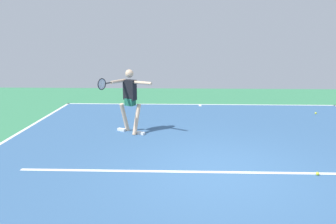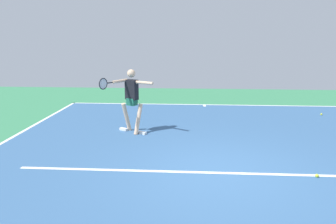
# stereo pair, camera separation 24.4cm
# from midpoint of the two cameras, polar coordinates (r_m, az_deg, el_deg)

# --- Properties ---
(ground_plane) EXTENTS (21.69, 21.69, 0.00)m
(ground_plane) POSITION_cam_midpoint_polar(r_m,az_deg,el_deg) (6.58, 9.86, -10.43)
(ground_plane) COLOR #388456
(court_surface) EXTENTS (10.62, 13.45, 0.00)m
(court_surface) POSITION_cam_midpoint_polar(r_m,az_deg,el_deg) (6.58, 9.86, -10.41)
(court_surface) COLOR #38608E
(court_surface) RESTS_ON ground_plane
(court_line_baseline_near) EXTENTS (10.62, 0.10, 0.01)m
(court_line_baseline_near) POSITION_cam_midpoint_polar(r_m,az_deg,el_deg) (12.97, 6.89, 1.28)
(court_line_baseline_near) COLOR white
(court_line_baseline_near) RESTS_ON ground_plane
(court_line_service) EXTENTS (7.96, 0.10, 0.01)m
(court_line_service) POSITION_cam_midpoint_polar(r_m,az_deg,el_deg) (6.58, 9.86, -10.40)
(court_line_service) COLOR white
(court_line_service) RESTS_ON ground_plane
(court_line_centre_mark) EXTENTS (0.10, 0.30, 0.01)m
(court_line_centre_mark) POSITION_cam_midpoint_polar(r_m,az_deg,el_deg) (12.77, 6.93, 1.10)
(court_line_centre_mark) COLOR white
(court_line_centre_mark) RESTS_ON ground_plane
(tennis_player) EXTENTS (1.31, 1.11, 1.77)m
(tennis_player) POSITION_cam_midpoint_polar(r_m,az_deg,el_deg) (8.92, -5.66, 2.65)
(tennis_player) COLOR beige
(tennis_player) RESTS_ON ground_plane
(tennis_ball_near_service_line) EXTENTS (0.07, 0.07, 0.07)m
(tennis_ball_near_service_line) POSITION_cam_midpoint_polar(r_m,az_deg,el_deg) (12.34, 25.68, -0.36)
(tennis_ball_near_service_line) COLOR yellow
(tennis_ball_near_service_line) RESTS_ON ground_plane
(tennis_ball_near_player) EXTENTS (0.07, 0.07, 0.07)m
(tennis_ball_near_player) POSITION_cam_midpoint_polar(r_m,az_deg,el_deg) (6.94, 25.47, -9.99)
(tennis_ball_near_player) COLOR #CCE033
(tennis_ball_near_player) RESTS_ON ground_plane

